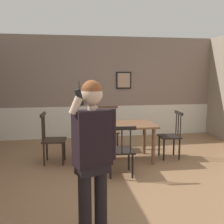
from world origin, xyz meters
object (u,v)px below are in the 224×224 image
object	(u,v)px
chair_at_table_head	(108,129)
person_figure	(93,150)
dining_table	(114,128)
chair_near_window	(120,150)
chair_opposite_corner	(171,135)
chair_by_doorway	(52,139)

from	to	relation	value
chair_at_table_head	person_figure	xyz separation A→B (m)	(-0.70, -3.38, 0.51)
dining_table	chair_near_window	size ratio (longest dim) A/B	1.88
dining_table	chair_near_window	world-z (taller)	chair_near_window
chair_at_table_head	chair_opposite_corner	bearing A→B (deg)	147.66
chair_near_window	chair_opposite_corner	size ratio (longest dim) A/B	0.92
chair_opposite_corner	chair_by_doorway	bearing A→B (deg)	91.09
chair_near_window	chair_at_table_head	bearing A→B (deg)	91.76
chair_near_window	person_figure	xyz separation A→B (m)	(-0.64, -1.71, 0.52)
chair_opposite_corner	chair_near_window	bearing A→B (deg)	125.38
dining_table	chair_near_window	bearing A→B (deg)	-91.91
dining_table	chair_by_doorway	size ratio (longest dim) A/B	1.69
chair_opposite_corner	person_figure	xyz separation A→B (m)	(-1.90, -2.50, 0.50)
chair_near_window	chair_by_doorway	world-z (taller)	chair_by_doorway
chair_at_table_head	chair_opposite_corner	size ratio (longest dim) A/B	1.02
chair_near_window	chair_opposite_corner	bearing A→B (deg)	36.08
person_figure	chair_near_window	bearing A→B (deg)	-131.38
chair_at_table_head	chair_opposite_corner	xyz separation A→B (m)	(1.20, -0.88, 0.01)
dining_table	chair_by_doorway	world-z (taller)	chair_by_doorway
dining_table	chair_near_window	distance (m)	0.86
chair_at_table_head	person_figure	bearing A→B (deg)	82.26
dining_table	chair_at_table_head	bearing A→B (deg)	88.07
dining_table	chair_at_table_head	distance (m)	0.86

